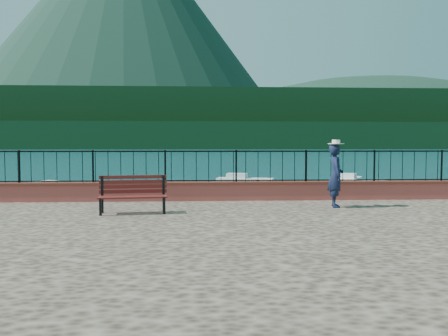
{
  "coord_description": "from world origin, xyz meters",
  "views": [
    {
      "loc": [
        -1.43,
        -9.83,
        2.93
      ],
      "look_at": [
        -0.77,
        2.0,
        2.3
      ],
      "focal_mm": 35.0,
      "sensor_mm": 36.0,
      "label": 1
    }
  ],
  "objects": [
    {
      "name": "ground",
      "position": [
        0.0,
        0.0,
        0.0
      ],
      "size": [
        2000.0,
        2000.0,
        0.0
      ],
      "primitive_type": "plane",
      "color": "#19596B",
      "rests_on": "ground"
    },
    {
      "name": "parapet",
      "position": [
        0.0,
        3.7,
        1.49
      ],
      "size": [
        28.0,
        0.46,
        0.58
      ],
      "primitive_type": "cube",
      "color": "#A93D3F",
      "rests_on": "promenade"
    },
    {
      "name": "railing",
      "position": [
        0.0,
        3.7,
        2.25
      ],
      "size": [
        27.0,
        0.05,
        0.95
      ],
      "primitive_type": "cube",
      "color": "black",
      "rests_on": "parapet"
    },
    {
      "name": "dock",
      "position": [
        -2.0,
        12.0,
        0.15
      ],
      "size": [
        2.0,
        16.0,
        0.3
      ],
      "primitive_type": "cube",
      "color": "#2D231C",
      "rests_on": "ground"
    },
    {
      "name": "far_forest",
      "position": [
        0.0,
        300.0,
        9.0
      ],
      "size": [
        900.0,
        60.0,
        18.0
      ],
      "primitive_type": "cube",
      "color": "black",
      "rests_on": "ground"
    },
    {
      "name": "foothills",
      "position": [
        0.0,
        360.0,
        22.0
      ],
      "size": [
        900.0,
        120.0,
        44.0
      ],
      "primitive_type": "cube",
      "color": "black",
      "rests_on": "ground"
    },
    {
      "name": "volcano",
      "position": [
        -120.0,
        700.0,
        190.0
      ],
      "size": [
        560.0,
        560.0,
        380.0
      ],
      "primitive_type": "cone",
      "color": "#142D23",
      "rests_on": "ground"
    },
    {
      "name": "companion_hill",
      "position": [
        220.0,
        560.0,
        0.0
      ],
      "size": [
        448.0,
        384.0,
        180.0
      ],
      "primitive_type": "ellipsoid",
      "color": "#142D23",
      "rests_on": "ground"
    },
    {
      "name": "park_bench",
      "position": [
        -3.12,
        1.21,
        1.49
      ],
      "size": [
        1.75,
        0.75,
        0.94
      ],
      "rotation": [
        0.0,
        0.0,
        0.11
      ],
      "color": "black",
      "rests_on": "promenade"
    },
    {
      "name": "person",
      "position": [
        2.33,
        2.03,
        2.08
      ],
      "size": [
        0.5,
        0.69,
        1.75
      ],
      "primitive_type": "imported",
      "rotation": [
        0.0,
        0.0,
        1.44
      ],
      "color": "#111934",
      "rests_on": "promenade"
    },
    {
      "name": "hat",
      "position": [
        2.33,
        2.03,
        3.01
      ],
      "size": [
        0.44,
        0.44,
        0.12
      ],
      "primitive_type": "cylinder",
      "color": "white",
      "rests_on": "person"
    },
    {
      "name": "boat_0",
      "position": [
        -5.98,
        8.16,
        0.4
      ],
      "size": [
        4.02,
        1.95,
        0.8
      ],
      "primitive_type": "cube",
      "rotation": [
        0.0,
        0.0,
        0.17
      ],
      "color": "silver",
      "rests_on": "ground"
    },
    {
      "name": "boat_1",
      "position": [
        4.98,
        13.48,
        0.4
      ],
      "size": [
        3.55,
        1.47,
        0.8
      ],
      "primitive_type": "cube",
      "rotation": [
        0.0,
        0.0,
        0.05
      ],
      "color": "white",
      "rests_on": "ground"
    },
    {
      "name": "boat_2",
      "position": [
        9.77,
        16.38,
        0.4
      ],
      "size": [
        3.42,
        1.51,
        0.8
      ],
      "primitive_type": "cube",
      "rotation": [
        0.0,
        0.0,
        0.06
      ],
      "color": "silver",
      "rests_on": "ground"
    },
    {
      "name": "boat_3",
      "position": [
        -10.3,
        17.04,
        0.4
      ],
      "size": [
        3.34,
        3.95,
        0.8
      ],
      "primitive_type": "cube",
      "rotation": [
        0.0,
        0.0,
        0.95
      ],
      "color": "silver",
      "rests_on": "ground"
    },
    {
      "name": "boat_4",
      "position": [
        1.97,
        22.81,
        0.4
      ],
      "size": [
        4.42,
        2.44,
        0.8
      ],
      "primitive_type": "cube",
      "rotation": [
        0.0,
        0.0,
        -0.29
      ],
      "color": "silver",
      "rests_on": "ground"
    },
    {
      "name": "boat_5",
      "position": [
        10.02,
        22.81,
        0.4
      ],
      "size": [
        2.91,
        3.9,
        0.8
      ],
      "primitive_type": "cube",
      "rotation": [
        0.0,
        0.0,
        1.08
      ],
      "color": "silver",
      "rests_on": "ground"
    }
  ]
}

